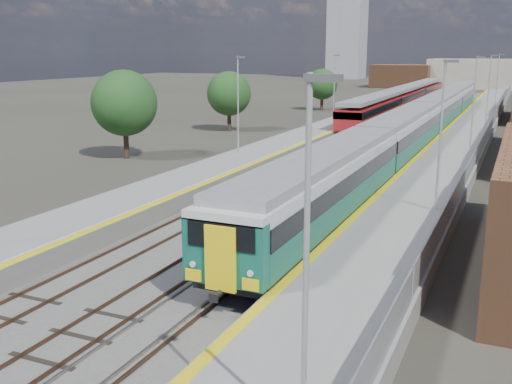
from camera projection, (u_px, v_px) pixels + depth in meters
The scene contains 11 objects.
ground at pixel (404, 145), 58.05m from camera, with size 320.00×320.00×0.00m, color #47443A.
ballast_bed at pixel (387, 140), 61.16m from camera, with size 10.50×155.00×0.06m, color #565451.
tracks at pixel (396, 137), 62.40m from camera, with size 8.96×160.00×0.17m.
platform_right at pixel (464, 139), 58.06m from camera, with size 4.70×155.00×8.52m.
platform_left at pixel (323, 132), 63.72m from camera, with size 4.30×155.00×8.52m.
buildings at pixel (399, 43), 141.57m from camera, with size 72.00×185.50×40.00m.
green_train at pixel (424, 120), 57.98m from camera, with size 3.09×85.91×3.40m.
red_train at pixel (404, 99), 85.77m from camera, with size 2.98×60.48×3.77m.
tree_a at pixel (124, 103), 49.65m from camera, with size 5.48×5.48×7.42m.
tree_b at pixel (229, 94), 67.10m from camera, with size 4.96×4.96×6.72m.
tree_c at pixel (322, 84), 90.87m from camera, with size 4.66×4.66×6.32m.
Camera 1 is at (10.17, -8.45, 8.89)m, focal length 42.00 mm.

